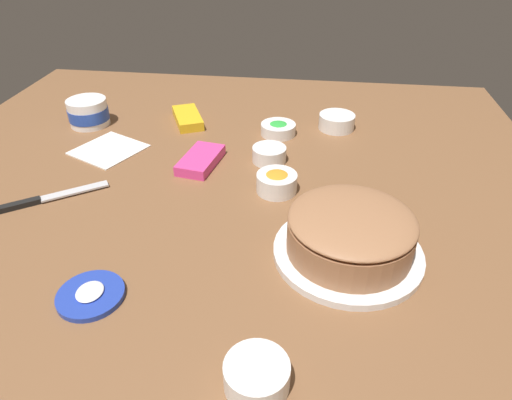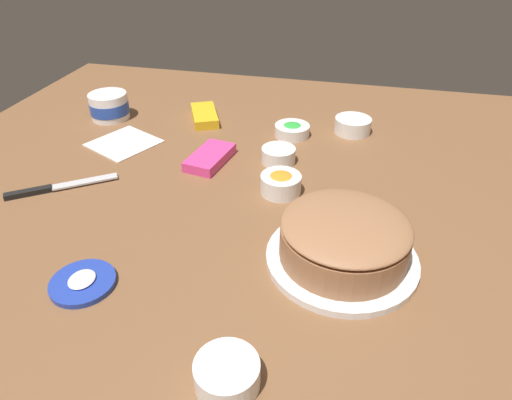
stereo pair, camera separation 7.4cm
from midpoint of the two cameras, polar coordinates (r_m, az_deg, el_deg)
name	(u,v)px [view 1 (the left image)]	position (r m, az deg, el deg)	size (l,w,h in m)	color
ground_plane	(215,196)	(0.97, -7.43, 0.48)	(1.54, 1.54, 0.00)	brown
frosted_cake	(350,236)	(0.79, 9.30, -4.63)	(0.27, 0.27, 0.10)	white
frosting_tub	(88,112)	(1.37, -22.15, 10.37)	(0.11, 0.11, 0.07)	white
frosting_tub_lid	(91,295)	(0.79, -22.98, -11.19)	(0.11, 0.11, 0.02)	#233DAD
spreading_knife	(41,200)	(1.06, -27.64, -0.01)	(0.15, 0.20, 0.01)	silver
sprinkle_bowl_rainbow	(269,154)	(1.09, -0.26, 5.87)	(0.08, 0.08, 0.04)	white
sprinkle_bowl_yellow	(257,374)	(0.62, -3.59, -21.50)	(0.09, 0.09, 0.04)	white
sprinkle_bowl_green	(278,128)	(1.22, 1.10, 9.09)	(0.09, 0.09, 0.03)	white
sprinkle_bowl_orange	(277,182)	(0.97, 0.48, 2.32)	(0.09, 0.09, 0.04)	white
sprinkle_bowl_blue	(337,121)	(1.26, 8.62, 9.92)	(0.10, 0.10, 0.04)	white
candy_box_lower	(201,160)	(1.09, -9.03, 5.03)	(0.14, 0.07, 0.02)	#E53D8E
candy_box_upper	(188,118)	(1.31, -10.36, 10.25)	(0.15, 0.07, 0.03)	yellow
paper_napkin	(109,149)	(1.21, -20.01, 6.10)	(0.15, 0.15, 0.01)	white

